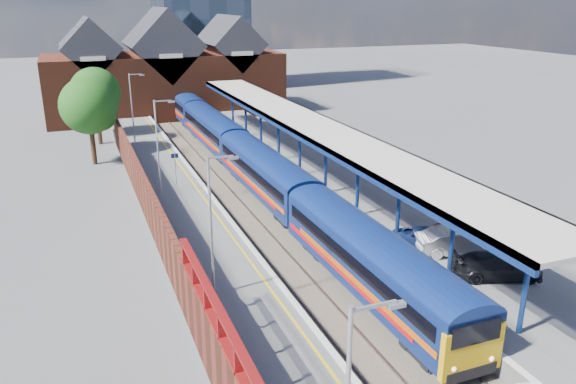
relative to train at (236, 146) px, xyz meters
name	(u,v)px	position (x,y,z in m)	size (l,w,h in m)	color
ground	(220,169)	(-1.49, 0.48, -2.12)	(240.00, 240.00, 0.00)	#5B5B5E
ballast_bed	(253,204)	(-1.49, -9.52, -2.09)	(6.00, 76.00, 0.06)	#473D33
rails	(253,203)	(-1.49, -9.52, -2.00)	(4.51, 76.00, 0.14)	slate
left_platform	(180,208)	(-6.99, -9.52, -1.62)	(5.00, 76.00, 1.00)	#565659
right_platform	(326,189)	(4.51, -9.52, -1.62)	(6.00, 76.00, 1.00)	#565659
coping_left	(212,197)	(-4.64, -9.52, -1.10)	(0.30, 76.00, 0.05)	silver
coping_right	(292,187)	(1.66, -9.52, -1.10)	(0.30, 76.00, 0.05)	silver
yellow_line	(204,198)	(-5.24, -9.52, -1.12)	(0.14, 76.00, 0.01)	yellow
train	(236,146)	(0.00, 0.00, 0.00)	(2.95, 65.92, 3.45)	navy
canopy	(311,126)	(3.99, -7.57, 3.13)	(4.50, 52.00, 4.48)	navy
lamp_post_b	(213,218)	(-7.86, -23.52, 2.87)	(1.48, 0.18, 7.00)	#A5A8AA
lamp_post_c	(159,142)	(-7.86, -7.52, 2.87)	(1.48, 0.18, 7.00)	#A5A8AA
lamp_post_d	(133,105)	(-7.86, 8.48, 2.87)	(1.48, 0.18, 7.00)	#A5A8AA
platform_sign	(175,163)	(-6.49, -5.52, 0.57)	(0.55, 0.08, 2.50)	#A5A8AA
brick_wall	(155,218)	(-9.59, -15.98, 0.33)	(0.35, 50.00, 3.86)	#5B2918
station_building	(164,73)	(-1.49, 28.48, 3.33)	(30.00, 12.12, 13.78)	#5B2918
tree_near	(91,107)	(-11.84, 6.38, 3.23)	(5.20, 5.20, 8.10)	#382314
tree_far	(97,94)	(-10.84, 14.38, 3.23)	(5.20, 5.20, 8.10)	#382314
parked_car_red	(456,234)	(6.55, -23.05, -0.35)	(1.82, 4.53, 1.54)	maroon
parked_car_silver	(457,241)	(5.95, -23.89, -0.37)	(1.60, 4.58, 1.51)	#BABABF
parked_car_dark	(497,266)	(6.08, -27.05, -0.45)	(1.87, 4.60, 1.34)	black
parked_car_blue	(428,238)	(5.01, -22.52, -0.56)	(1.87, 4.06, 1.13)	navy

